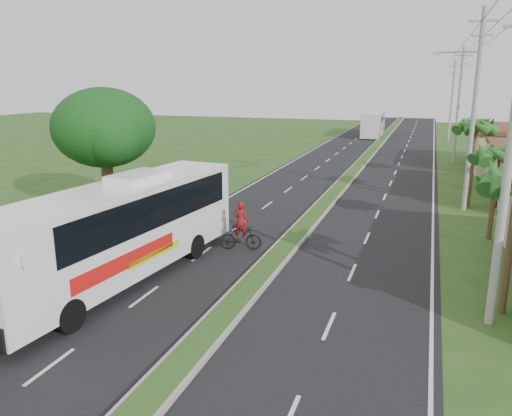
% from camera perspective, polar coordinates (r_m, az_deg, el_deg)
% --- Properties ---
extents(ground, '(180.00, 180.00, 0.00)m').
position_cam_1_polar(ground, '(17.97, -2.89, -11.64)').
color(ground, '#294B1B').
rests_on(ground, ground).
extents(road_asphalt, '(14.00, 160.00, 0.02)m').
position_cam_1_polar(road_asphalt, '(36.34, 9.01, 1.67)').
color(road_asphalt, black).
rests_on(road_asphalt, ground).
extents(median_strip, '(1.20, 160.00, 0.18)m').
position_cam_1_polar(median_strip, '(36.32, 9.01, 1.82)').
color(median_strip, gray).
rests_on(median_strip, ground).
extents(lane_edge_left, '(0.12, 160.00, 0.01)m').
position_cam_1_polar(lane_edge_left, '(38.05, -0.97, 2.40)').
color(lane_edge_left, silver).
rests_on(lane_edge_left, ground).
extents(lane_edge_right, '(0.12, 160.00, 0.01)m').
position_cam_1_polar(lane_edge_right, '(35.82, 19.60, 0.81)').
color(lane_edge_right, silver).
rests_on(lane_edge_right, ground).
extents(palm_verge_b, '(2.40, 2.40, 5.05)m').
position_cam_1_polar(palm_verge_b, '(27.37, 25.99, 5.53)').
color(palm_verge_b, '#473321').
rests_on(palm_verge_b, ground).
extents(palm_verge_c, '(2.40, 2.40, 5.85)m').
position_cam_1_polar(palm_verge_c, '(34.16, 23.87, 8.53)').
color(palm_verge_c, '#473321').
rests_on(palm_verge_c, ground).
extents(palm_verge_d, '(2.40, 2.40, 5.25)m').
position_cam_1_polar(palm_verge_d, '(43.19, 23.61, 8.75)').
color(palm_verge_d, '#473321').
rests_on(palm_verge_d, ground).
extents(shade_tree, '(6.30, 6.00, 7.54)m').
position_cam_1_polar(shade_tree, '(31.05, -17.11, 8.47)').
color(shade_tree, '#473321').
rests_on(shade_tree, ground).
extents(utility_pole_a, '(1.60, 0.28, 11.00)m').
position_cam_1_polar(utility_pole_a, '(17.25, 27.01, 5.48)').
color(utility_pole_a, gray).
rests_on(utility_pole_a, ground).
extents(utility_pole_b, '(3.20, 0.28, 12.00)m').
position_cam_1_polar(utility_pole_b, '(33.06, 23.62, 10.38)').
color(utility_pole_b, gray).
rests_on(utility_pole_b, ground).
extents(utility_pole_c, '(1.60, 0.28, 11.00)m').
position_cam_1_polar(utility_pole_c, '(53.04, 22.14, 10.94)').
color(utility_pole_c, gray).
rests_on(utility_pole_c, ground).
extents(utility_pole_d, '(1.60, 0.28, 10.50)m').
position_cam_1_polar(utility_pole_d, '(73.02, 21.48, 11.45)').
color(utility_pole_d, gray).
rests_on(utility_pole_d, ground).
extents(coach_bus_main, '(4.00, 13.23, 4.21)m').
position_cam_1_polar(coach_bus_main, '(20.44, -15.11, -1.93)').
color(coach_bus_main, white).
rests_on(coach_bus_main, ground).
extents(coach_bus_far, '(2.95, 11.93, 3.45)m').
position_cam_1_polar(coach_bus_far, '(76.11, 13.29, 9.51)').
color(coach_bus_far, silver).
rests_on(coach_bus_far, ground).
extents(motorcyclist, '(2.07, 1.04, 2.36)m').
position_cam_1_polar(motorcyclist, '(23.75, -1.76, -2.88)').
color(motorcyclist, black).
rests_on(motorcyclist, ground).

